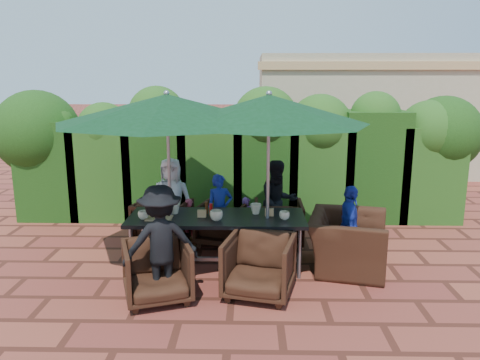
{
  "coord_description": "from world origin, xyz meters",
  "views": [
    {
      "loc": [
        0.22,
        -6.32,
        2.63
      ],
      "look_at": [
        0.07,
        0.4,
        1.14
      ],
      "focal_mm": 35.0,
      "sensor_mm": 36.0,
      "label": 1
    }
  ],
  "objects_px": {
    "chair_end_right": "(348,233)",
    "chair_far_left": "(163,220)",
    "dining_table": "(217,221)",
    "chair_near_right": "(259,263)",
    "chair_near_left": "(157,269)",
    "umbrella_right": "(269,110)",
    "chair_far_right": "(278,221)",
    "umbrella_left": "(167,109)",
    "chair_far_mid": "(222,222)"
  },
  "relations": [
    {
      "from": "chair_end_right",
      "to": "chair_far_left",
      "type": "bearing_deg",
      "value": 84.97
    },
    {
      "from": "dining_table",
      "to": "chair_near_right",
      "type": "xyz_separation_m",
      "value": [
        0.57,
        -0.85,
        -0.27
      ]
    },
    {
      "from": "dining_table",
      "to": "chair_far_left",
      "type": "xyz_separation_m",
      "value": [
        -0.93,
        0.95,
        -0.28
      ]
    },
    {
      "from": "chair_far_left",
      "to": "chair_near_left",
      "type": "height_order",
      "value": "chair_far_left"
    },
    {
      "from": "dining_table",
      "to": "chair_end_right",
      "type": "height_order",
      "value": "chair_end_right"
    },
    {
      "from": "umbrella_right",
      "to": "chair_far_right",
      "type": "xyz_separation_m",
      "value": [
        0.22,
        1.01,
        -1.82
      ]
    },
    {
      "from": "dining_table",
      "to": "chair_near_left",
      "type": "bearing_deg",
      "value": -123.25
    },
    {
      "from": "dining_table",
      "to": "chair_far_right",
      "type": "height_order",
      "value": "chair_far_right"
    },
    {
      "from": "umbrella_left",
      "to": "umbrella_right",
      "type": "distance_m",
      "value": 1.35
    },
    {
      "from": "dining_table",
      "to": "chair_far_mid",
      "type": "relative_size",
      "value": 3.33
    },
    {
      "from": "chair_far_right",
      "to": "umbrella_left",
      "type": "bearing_deg",
      "value": 30.81
    },
    {
      "from": "umbrella_left",
      "to": "chair_far_mid",
      "type": "height_order",
      "value": "umbrella_left"
    },
    {
      "from": "dining_table",
      "to": "chair_near_left",
      "type": "relative_size",
      "value": 3.09
    },
    {
      "from": "chair_far_mid",
      "to": "chair_near_right",
      "type": "distance_m",
      "value": 1.89
    },
    {
      "from": "chair_near_left",
      "to": "dining_table",
      "type": "bearing_deg",
      "value": 37.94
    },
    {
      "from": "chair_far_mid",
      "to": "dining_table",
      "type": "bearing_deg",
      "value": 105.33
    },
    {
      "from": "chair_far_left",
      "to": "chair_far_mid",
      "type": "distance_m",
      "value": 0.94
    },
    {
      "from": "chair_near_left",
      "to": "umbrella_right",
      "type": "bearing_deg",
      "value": 15.53
    },
    {
      "from": "chair_end_right",
      "to": "umbrella_left",
      "type": "bearing_deg",
      "value": 103.42
    },
    {
      "from": "umbrella_right",
      "to": "chair_far_left",
      "type": "relative_size",
      "value": 3.35
    },
    {
      "from": "dining_table",
      "to": "chair_far_left",
      "type": "height_order",
      "value": "chair_far_left"
    },
    {
      "from": "chair_far_right",
      "to": "chair_far_mid",
      "type": "bearing_deg",
      "value": -0.73
    },
    {
      "from": "chair_far_mid",
      "to": "chair_far_right",
      "type": "height_order",
      "value": "chair_far_right"
    },
    {
      "from": "chair_near_left",
      "to": "chair_far_left",
      "type": "bearing_deg",
      "value": 79.54
    },
    {
      "from": "chair_far_right",
      "to": "chair_end_right",
      "type": "height_order",
      "value": "chair_end_right"
    },
    {
      "from": "chair_far_left",
      "to": "chair_far_right",
      "type": "relative_size",
      "value": 1.01
    },
    {
      "from": "chair_far_mid",
      "to": "chair_near_right",
      "type": "xyz_separation_m",
      "value": [
        0.57,
        -1.81,
        0.05
      ]
    },
    {
      "from": "chair_far_right",
      "to": "chair_near_left",
      "type": "xyz_separation_m",
      "value": [
        -1.56,
        -1.93,
        0.0
      ]
    },
    {
      "from": "dining_table",
      "to": "chair_near_right",
      "type": "distance_m",
      "value": 1.05
    },
    {
      "from": "umbrella_left",
      "to": "umbrella_right",
      "type": "bearing_deg",
      "value": -4.35
    },
    {
      "from": "chair_far_mid",
      "to": "chair_far_left",
      "type": "bearing_deg",
      "value": 16.1
    },
    {
      "from": "umbrella_left",
      "to": "chair_near_right",
      "type": "xyz_separation_m",
      "value": [
        1.22,
        -0.88,
        -1.8
      ]
    },
    {
      "from": "umbrella_left",
      "to": "chair_far_mid",
      "type": "relative_size",
      "value": 4.12
    },
    {
      "from": "chair_near_left",
      "to": "chair_near_right",
      "type": "relative_size",
      "value": 0.96
    },
    {
      "from": "umbrella_left",
      "to": "chair_far_right",
      "type": "height_order",
      "value": "umbrella_left"
    },
    {
      "from": "chair_far_mid",
      "to": "chair_end_right",
      "type": "bearing_deg",
      "value": 167.91
    },
    {
      "from": "chair_far_mid",
      "to": "chair_end_right",
      "type": "xyz_separation_m",
      "value": [
        1.81,
        -0.95,
        0.15
      ]
    },
    {
      "from": "chair_far_mid",
      "to": "chair_end_right",
      "type": "distance_m",
      "value": 2.05
    },
    {
      "from": "umbrella_left",
      "to": "chair_far_right",
      "type": "xyz_separation_m",
      "value": [
        1.56,
        0.91,
        -1.83
      ]
    },
    {
      "from": "umbrella_left",
      "to": "chair_end_right",
      "type": "xyz_separation_m",
      "value": [
        2.46,
        -0.02,
        -1.7
      ]
    },
    {
      "from": "chair_far_left",
      "to": "chair_end_right",
      "type": "relative_size",
      "value": 0.67
    },
    {
      "from": "chair_far_left",
      "to": "chair_near_right",
      "type": "relative_size",
      "value": 0.96
    },
    {
      "from": "chair_far_left",
      "to": "chair_far_right",
      "type": "height_order",
      "value": "chair_far_left"
    },
    {
      "from": "chair_far_mid",
      "to": "chair_near_right",
      "type": "height_order",
      "value": "chair_near_right"
    },
    {
      "from": "chair_far_left",
      "to": "chair_end_right",
      "type": "height_order",
      "value": "chair_end_right"
    },
    {
      "from": "chair_far_right",
      "to": "chair_near_right",
      "type": "distance_m",
      "value": 1.82
    },
    {
      "from": "chair_far_mid",
      "to": "chair_near_left",
      "type": "height_order",
      "value": "chair_near_left"
    },
    {
      "from": "umbrella_right",
      "to": "chair_far_right",
      "type": "relative_size",
      "value": 3.39
    },
    {
      "from": "umbrella_left",
      "to": "chair_near_left",
      "type": "xyz_separation_m",
      "value": [
        -0.0,
        -1.02,
        -1.82
      ]
    },
    {
      "from": "dining_table",
      "to": "chair_near_right",
      "type": "height_order",
      "value": "chair_near_right"
    }
  ]
}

